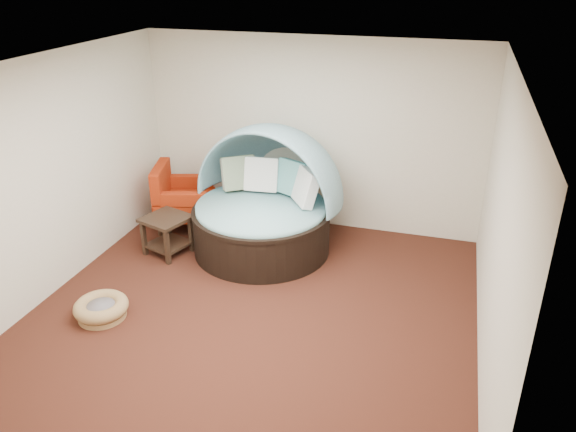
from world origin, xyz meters
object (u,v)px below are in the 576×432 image
(canopy_daybed, at_px, (265,194))
(pet_basket, at_px, (101,308))
(red_armchair, at_px, (180,198))
(side_table, at_px, (167,230))

(canopy_daybed, height_order, pet_basket, canopy_daybed)
(red_armchair, height_order, side_table, red_armchair)
(canopy_daybed, xyz_separation_m, pet_basket, (-1.25, -2.17, -0.70))
(canopy_daybed, distance_m, side_table, 1.43)
(side_table, bearing_deg, canopy_daybed, 24.54)
(canopy_daybed, relative_size, red_armchair, 2.19)
(side_table, bearing_deg, red_armchair, 104.14)
(red_armchair, bearing_deg, pet_basket, -101.58)
(pet_basket, distance_m, red_armchair, 2.49)
(red_armchair, bearing_deg, canopy_daybed, -27.60)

